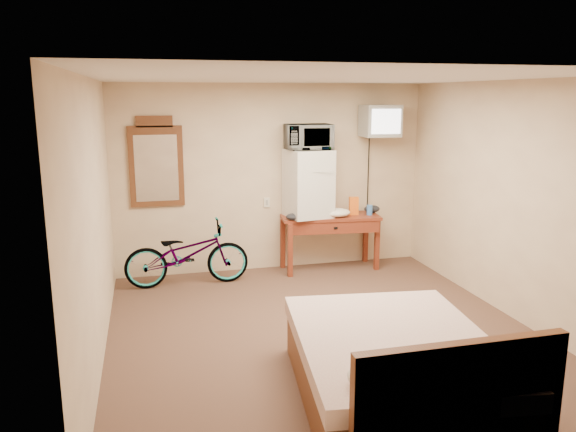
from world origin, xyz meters
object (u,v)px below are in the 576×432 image
at_px(desk, 331,225).
at_px(blue_cup, 370,210).
at_px(bicycle, 187,254).
at_px(microwave, 309,137).
at_px(wall_mirror, 156,163).
at_px(mini_fridge, 308,183).
at_px(crt_television, 380,121).
at_px(bed, 397,367).

xyz_separation_m(desk, blue_cup, (0.53, -0.06, 0.19)).
bearing_deg(bicycle, microwave, -82.66).
bearing_deg(wall_mirror, microwave, -6.22).
height_order(desk, bicycle, bicycle).
relative_size(mini_fridge, crt_television, 1.53).
xyz_separation_m(crt_television, bicycle, (-2.62, -0.19, -1.60)).
height_order(mini_fridge, bed, mini_fridge).
relative_size(mini_fridge, microwave, 1.51).
xyz_separation_m(microwave, wall_mirror, (-1.95, 0.21, -0.31)).
relative_size(wall_mirror, bicycle, 0.75).
height_order(mini_fridge, crt_television, crt_television).
distance_m(mini_fridge, bicycle, 1.83).
relative_size(blue_cup, crt_television, 0.23).
height_order(mini_fridge, microwave, microwave).
relative_size(blue_cup, bicycle, 0.09).
height_order(wall_mirror, bed, wall_mirror).
relative_size(desk, blue_cup, 10.00).
xyz_separation_m(blue_cup, bed, (-1.12, -3.32, -0.52)).
bearing_deg(blue_cup, bed, -108.69).
relative_size(bicycle, bed, 0.74).
distance_m(blue_cup, bicycle, 2.51).
bearing_deg(wall_mirror, bicycle, -54.86).
height_order(microwave, blue_cup, microwave).
bearing_deg(desk, bed, -99.94).
height_order(desk, crt_television, crt_television).
bearing_deg(crt_television, mini_fridge, 177.74).
distance_m(blue_cup, bed, 3.54).
xyz_separation_m(blue_cup, bicycle, (-2.47, -0.11, -0.42)).
distance_m(microwave, bicycle, 2.17).
distance_m(mini_fridge, crt_television, 1.27).
relative_size(mini_fridge, bicycle, 0.59).
distance_m(mini_fridge, wall_mirror, 1.98).
height_order(desk, mini_fridge, mini_fridge).
bearing_deg(bed, bicycle, 112.82).
xyz_separation_m(microwave, blue_cup, (0.84, -0.12, -0.99)).
bearing_deg(bicycle, bed, -157.89).
relative_size(blue_cup, wall_mirror, 0.12).
bearing_deg(bed, blue_cup, 71.31).
bearing_deg(blue_cup, mini_fridge, 171.74).
height_order(microwave, bicycle, microwave).
xyz_separation_m(microwave, crt_television, (0.98, -0.04, 0.20)).
relative_size(mini_fridge, blue_cup, 6.56).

